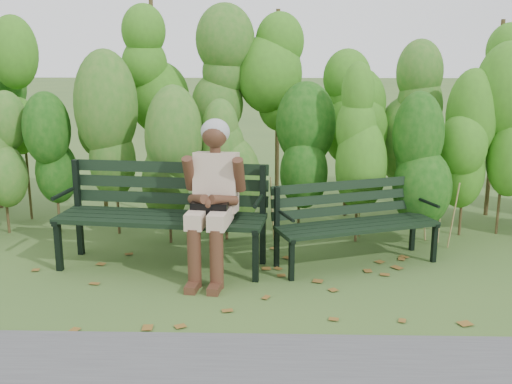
{
  "coord_description": "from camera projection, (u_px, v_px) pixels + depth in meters",
  "views": [
    {
      "loc": [
        0.14,
        -4.87,
        1.99
      ],
      "look_at": [
        0.0,
        0.35,
        0.75
      ],
      "focal_mm": 42.0,
      "sensor_mm": 36.0,
      "label": 1
    }
  ],
  "objects": [
    {
      "name": "ground",
      "position": [
        255.0,
        285.0,
        5.2
      ],
      "size": [
        80.0,
        80.0,
        0.0
      ],
      "primitive_type": "plane",
      "color": "#3D5D29"
    },
    {
      "name": "hedge_band",
      "position": [
        260.0,
        117.0,
        6.72
      ],
      "size": [
        11.04,
        1.67,
        2.42
      ],
      "color": "#47381E",
      "rests_on": "ground"
    },
    {
      "name": "leaf_litter",
      "position": [
        249.0,
        290.0,
        5.09
      ],
      "size": [
        5.98,
        2.26,
        0.01
      ],
      "color": "brown",
      "rests_on": "ground"
    },
    {
      "name": "bench_left",
      "position": [
        164.0,
        206.0,
        5.6
      ],
      "size": [
        1.98,
        0.85,
        0.96
      ],
      "color": "black",
      "rests_on": "ground"
    },
    {
      "name": "bench_right",
      "position": [
        353.0,
        216.0,
        5.68
      ],
      "size": [
        1.62,
        1.01,
        0.77
      ],
      "color": "black",
      "rests_on": "ground"
    },
    {
      "name": "seated_woman",
      "position": [
        213.0,
        189.0,
        5.29
      ],
      "size": [
        0.57,
        0.84,
        1.4
      ],
      "color": "tan",
      "rests_on": "ground"
    }
  ]
}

